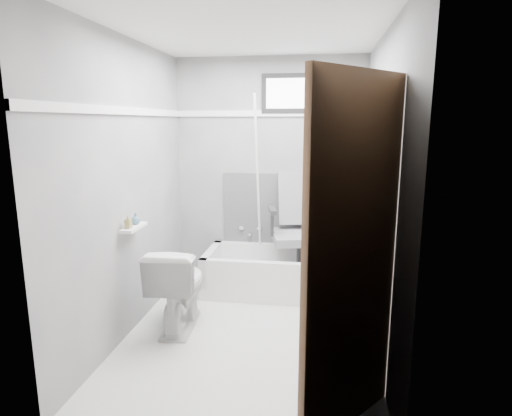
% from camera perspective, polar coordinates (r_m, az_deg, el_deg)
% --- Properties ---
extents(floor, '(2.60, 2.60, 0.00)m').
position_cam_1_polar(floor, '(3.73, -0.83, -16.35)').
color(floor, white).
rests_on(floor, ground).
extents(ceiling, '(2.60, 2.60, 0.00)m').
position_cam_1_polar(ceiling, '(3.36, -0.96, 22.82)').
color(ceiling, silver).
rests_on(ceiling, floor).
extents(wall_back, '(2.00, 0.02, 2.40)m').
position_cam_1_polar(wall_back, '(4.61, 1.76, 4.76)').
color(wall_back, slate).
rests_on(wall_back, floor).
extents(wall_front, '(2.00, 0.02, 2.40)m').
position_cam_1_polar(wall_front, '(2.09, -6.74, -3.53)').
color(wall_front, slate).
rests_on(wall_front, floor).
extents(wall_left, '(0.02, 2.60, 2.40)m').
position_cam_1_polar(wall_left, '(3.64, -16.65, 2.47)').
color(wall_left, slate).
rests_on(wall_left, floor).
extents(wall_right, '(0.02, 2.60, 2.40)m').
position_cam_1_polar(wall_right, '(3.33, 16.37, 1.68)').
color(wall_right, slate).
rests_on(wall_right, floor).
extents(bathtub, '(1.50, 0.70, 0.42)m').
position_cam_1_polar(bathtub, '(4.47, 2.97, -8.55)').
color(bathtub, white).
rests_on(bathtub, floor).
extents(office_chair, '(0.76, 0.76, 1.11)m').
position_cam_1_polar(office_chair, '(4.35, 5.85, -2.76)').
color(office_chair, slate).
rests_on(office_chair, bathtub).
extents(toilet, '(0.45, 0.76, 0.72)m').
position_cam_1_polar(toilet, '(3.75, -10.28, -10.28)').
color(toilet, silver).
rests_on(toilet, floor).
extents(door, '(0.78, 0.78, 2.00)m').
position_cam_1_polar(door, '(2.15, 20.05, -9.38)').
color(door, brown).
rests_on(door, floor).
extents(window, '(0.66, 0.04, 0.40)m').
position_cam_1_polar(window, '(4.55, 5.04, 14.98)').
color(window, black).
rests_on(window, wall_back).
extents(backerboard, '(1.50, 0.02, 0.78)m').
position_cam_1_polar(backerboard, '(4.64, 4.78, -0.22)').
color(backerboard, '#4C4C4F').
rests_on(backerboard, wall_back).
extents(trim_back, '(2.00, 0.02, 0.06)m').
position_cam_1_polar(trim_back, '(4.57, 1.79, 12.49)').
color(trim_back, white).
rests_on(trim_back, wall_back).
extents(trim_left, '(0.02, 2.60, 0.06)m').
position_cam_1_polar(trim_left, '(3.59, -17.04, 12.28)').
color(trim_left, white).
rests_on(trim_left, wall_left).
extents(pole, '(0.02, 0.50, 1.90)m').
position_cam_1_polar(pole, '(4.41, 0.28, 2.49)').
color(pole, white).
rests_on(pole, bathtub).
extents(shelf, '(0.10, 0.32, 0.02)m').
position_cam_1_polar(shelf, '(3.59, -15.95, -2.50)').
color(shelf, white).
rests_on(shelf, wall_left).
extents(soap_bottle_a, '(0.05, 0.05, 0.10)m').
position_cam_1_polar(soap_bottle_a, '(3.51, -16.69, -1.76)').
color(soap_bottle_a, olive).
rests_on(soap_bottle_a, shelf).
extents(soap_bottle_b, '(0.10, 0.10, 0.09)m').
position_cam_1_polar(soap_bottle_b, '(3.63, -15.76, -1.36)').
color(soap_bottle_b, '#466881').
rests_on(soap_bottle_b, shelf).
extents(faucet, '(0.26, 0.10, 0.16)m').
position_cam_1_polar(faucet, '(4.73, -0.74, -3.08)').
color(faucet, silver).
rests_on(faucet, wall_back).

